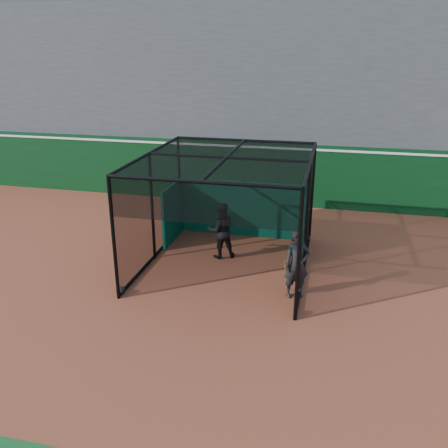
# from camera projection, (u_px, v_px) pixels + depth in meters

# --- Properties ---
(ground) EXTENTS (120.00, 120.00, 0.00)m
(ground) POSITION_uv_depth(u_px,v_px,m) (204.00, 303.00, 11.96)
(ground) COLOR brown
(ground) RESTS_ON ground
(outfield_wall) EXTENTS (50.00, 0.50, 2.50)m
(outfield_wall) POSITION_uv_depth(u_px,v_px,m) (259.00, 172.00, 19.25)
(outfield_wall) COLOR #093213
(outfield_wall) RESTS_ON ground
(grandstand) EXTENTS (50.00, 7.85, 8.95)m
(grandstand) POSITION_uv_depth(u_px,v_px,m) (274.00, 84.00, 21.57)
(grandstand) COLOR #4C4C4F
(grandstand) RESTS_ON ground
(batting_cage) EXTENTS (4.60, 5.22, 3.23)m
(batting_cage) POSITION_uv_depth(u_px,v_px,m) (227.00, 213.00, 13.48)
(batting_cage) COLOR black
(batting_cage) RESTS_ON ground
(batter) EXTENTS (1.04, 0.95, 1.73)m
(batter) POSITION_uv_depth(u_px,v_px,m) (221.00, 230.00, 14.28)
(batter) COLOR black
(batter) RESTS_ON ground
(on_deck_player) EXTENTS (0.78, 0.68, 1.81)m
(on_deck_player) POSITION_uv_depth(u_px,v_px,m) (297.00, 264.00, 11.97)
(on_deck_player) COLOR black
(on_deck_player) RESTS_ON ground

